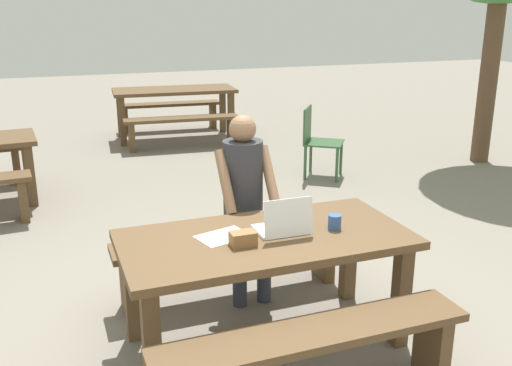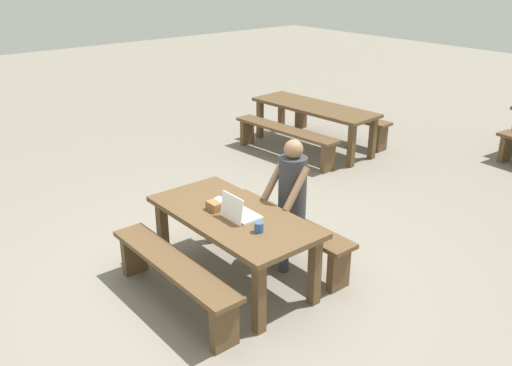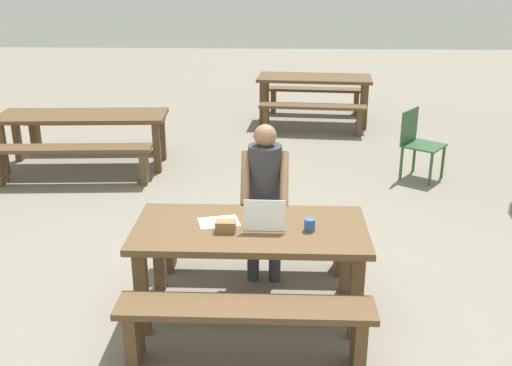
{
  "view_description": "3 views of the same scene",
  "coord_description": "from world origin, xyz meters",
  "px_view_note": "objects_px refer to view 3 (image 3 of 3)",
  "views": [
    {
      "loc": [
        -1.17,
        -2.94,
        2.02
      ],
      "look_at": [
        0.03,
        0.25,
        0.96
      ],
      "focal_mm": 40.39,
      "sensor_mm": 36.0,
      "label": 1
    },
    {
      "loc": [
        3.65,
        -2.75,
        2.92
      ],
      "look_at": [
        0.03,
        0.25,
        0.96
      ],
      "focal_mm": 38.5,
      "sensor_mm": 36.0,
      "label": 2
    },
    {
      "loc": [
        0.2,
        -4.0,
        2.53
      ],
      "look_at": [
        0.03,
        0.25,
        0.96
      ],
      "focal_mm": 41.94,
      "sensor_mm": 36.0,
      "label": 3
    }
  ],
  "objects_px": {
    "small_pouch": "(226,226)",
    "picnic_table_rear": "(314,84)",
    "laptop": "(265,220)",
    "plastic_chair": "(418,142)",
    "coffee_mug": "(310,225)",
    "picnic_table_mid": "(83,122)",
    "picnic_table_front": "(250,240)",
    "person_seated": "(265,191)"
  },
  "relations": [
    {
      "from": "laptop",
      "to": "person_seated",
      "type": "relative_size",
      "value": 0.23
    },
    {
      "from": "picnic_table_mid",
      "to": "picnic_table_rear",
      "type": "relative_size",
      "value": 1.15
    },
    {
      "from": "person_seated",
      "to": "picnic_table_rear",
      "type": "relative_size",
      "value": 0.69
    },
    {
      "from": "person_seated",
      "to": "plastic_chair",
      "type": "xyz_separation_m",
      "value": [
        1.83,
        2.53,
        -0.3
      ]
    },
    {
      "from": "laptop",
      "to": "picnic_table_mid",
      "type": "relative_size",
      "value": 0.14
    },
    {
      "from": "coffee_mug",
      "to": "picnic_table_mid",
      "type": "height_order",
      "value": "coffee_mug"
    },
    {
      "from": "small_pouch",
      "to": "picnic_table_rear",
      "type": "relative_size",
      "value": 0.08
    },
    {
      "from": "picnic_table_front",
      "to": "small_pouch",
      "type": "bearing_deg",
      "value": -152.86
    },
    {
      "from": "person_seated",
      "to": "picnic_table_mid",
      "type": "xyz_separation_m",
      "value": [
        -2.42,
        2.8,
        -0.15
      ]
    },
    {
      "from": "small_pouch",
      "to": "picnic_table_rear",
      "type": "xyz_separation_m",
      "value": [
        0.95,
        5.9,
        -0.1
      ]
    },
    {
      "from": "plastic_chair",
      "to": "picnic_table_rear",
      "type": "distance_m",
      "value": 2.9
    },
    {
      "from": "small_pouch",
      "to": "picnic_table_front",
      "type": "bearing_deg",
      "value": 27.14
    },
    {
      "from": "plastic_chair",
      "to": "picnic_table_mid",
      "type": "height_order",
      "value": "plastic_chair"
    },
    {
      "from": "coffee_mug",
      "to": "picnic_table_mid",
      "type": "relative_size",
      "value": 0.04
    },
    {
      "from": "laptop",
      "to": "picnic_table_rear",
      "type": "height_order",
      "value": "laptop"
    },
    {
      "from": "small_pouch",
      "to": "plastic_chair",
      "type": "bearing_deg",
      "value": 57.16
    },
    {
      "from": "picnic_table_front",
      "to": "picnic_table_mid",
      "type": "height_order",
      "value": "picnic_table_front"
    },
    {
      "from": "laptop",
      "to": "picnic_table_front",
      "type": "bearing_deg",
      "value": -6.73
    },
    {
      "from": "plastic_chair",
      "to": "picnic_table_rear",
      "type": "bearing_deg",
      "value": 59.12
    },
    {
      "from": "small_pouch",
      "to": "person_seated",
      "type": "distance_m",
      "value": 0.76
    },
    {
      "from": "plastic_chair",
      "to": "picnic_table_mid",
      "type": "distance_m",
      "value": 4.26
    },
    {
      "from": "picnic_table_front",
      "to": "person_seated",
      "type": "bearing_deg",
      "value": 81.68
    },
    {
      "from": "coffee_mug",
      "to": "person_seated",
      "type": "relative_size",
      "value": 0.07
    },
    {
      "from": "coffee_mug",
      "to": "small_pouch",
      "type": "bearing_deg",
      "value": -176.21
    },
    {
      "from": "coffee_mug",
      "to": "person_seated",
      "type": "xyz_separation_m",
      "value": [
        -0.34,
        0.67,
        -0.0
      ]
    },
    {
      "from": "person_seated",
      "to": "plastic_chair",
      "type": "distance_m",
      "value": 3.14
    },
    {
      "from": "coffee_mug",
      "to": "person_seated",
      "type": "height_order",
      "value": "person_seated"
    },
    {
      "from": "person_seated",
      "to": "laptop",
      "type": "bearing_deg",
      "value": -88.48
    },
    {
      "from": "picnic_table_front",
      "to": "laptop",
      "type": "height_order",
      "value": "laptop"
    },
    {
      "from": "laptop",
      "to": "coffee_mug",
      "type": "bearing_deg",
      "value": 174.84
    },
    {
      "from": "laptop",
      "to": "plastic_chair",
      "type": "relative_size",
      "value": 0.36
    },
    {
      "from": "plastic_chair",
      "to": "picnic_table_mid",
      "type": "xyz_separation_m",
      "value": [
        -4.25,
        0.27,
        0.15
      ]
    },
    {
      "from": "picnic_table_front",
      "to": "coffee_mug",
      "type": "xyz_separation_m",
      "value": [
        0.43,
        -0.05,
        0.15
      ]
    },
    {
      "from": "plastic_chair",
      "to": "picnic_table_rear",
      "type": "height_order",
      "value": "plastic_chair"
    },
    {
      "from": "picnic_table_rear",
      "to": "laptop",
      "type": "bearing_deg",
      "value": -91.9
    },
    {
      "from": "picnic_table_mid",
      "to": "picnic_table_rear",
      "type": "distance_m",
      "value": 3.92
    },
    {
      "from": "picnic_table_front",
      "to": "plastic_chair",
      "type": "height_order",
      "value": "plastic_chair"
    },
    {
      "from": "picnic_table_front",
      "to": "picnic_table_mid",
      "type": "distance_m",
      "value": 4.14
    },
    {
      "from": "person_seated",
      "to": "picnic_table_rear",
      "type": "distance_m",
      "value": 5.23
    },
    {
      "from": "small_pouch",
      "to": "coffee_mug",
      "type": "relative_size",
      "value": 1.62
    },
    {
      "from": "coffee_mug",
      "to": "plastic_chair",
      "type": "height_order",
      "value": "plastic_chair"
    },
    {
      "from": "picnic_table_front",
      "to": "laptop",
      "type": "xyz_separation_m",
      "value": [
        0.11,
        -0.01,
        0.17
      ]
    }
  ]
}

